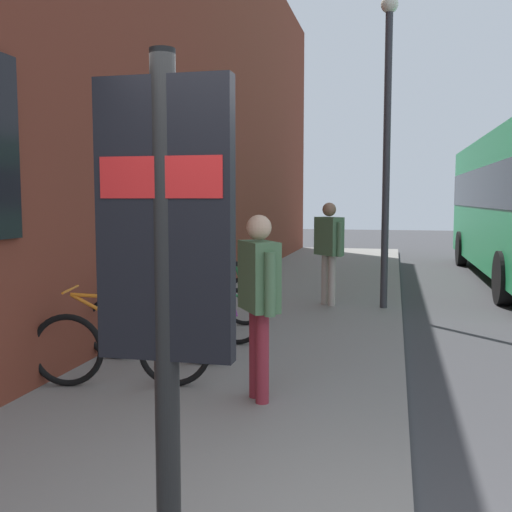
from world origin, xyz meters
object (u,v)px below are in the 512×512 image
bicycle_under_window (198,312)px  street_lamp (387,126)px  transit_info_sign (165,259)px  pedestrian_crossing_street (329,243)px  pedestrian_by_facade (259,288)px  bicycle_end_of_row (211,299)px  bicycle_mid_rack (122,347)px  bicycle_beside_lamp (158,328)px

bicycle_under_window → street_lamp: size_ratio=0.35×
transit_info_sign → pedestrian_crossing_street: transit_info_sign is taller
street_lamp → pedestrian_by_facade: bearing=168.5°
bicycle_end_of_row → street_lamp: bearing=-49.6°
bicycle_mid_rack → pedestrian_crossing_street: pedestrian_crossing_street is taller
bicycle_end_of_row → pedestrian_by_facade: 3.34m
bicycle_mid_rack → pedestrian_crossing_street: 5.24m
bicycle_mid_rack → bicycle_under_window: same height
pedestrian_crossing_street → pedestrian_by_facade: 5.07m
transit_info_sign → bicycle_under_window: bearing=17.3°
pedestrian_by_facade → bicycle_beside_lamp: bearing=54.1°
bicycle_end_of_row → street_lamp: (2.05, -2.41, 2.63)m
bicycle_under_window → transit_info_sign: (-5.00, -1.55, 1.21)m
bicycle_end_of_row → transit_info_sign: size_ratio=0.71×
bicycle_mid_rack → transit_info_sign: 3.74m
pedestrian_by_facade → bicycle_mid_rack: bearing=86.3°
bicycle_beside_lamp → pedestrian_crossing_street: (4.05, -1.48, 0.69)m
bicycle_under_window → pedestrian_crossing_street: bearing=-23.4°
pedestrian_by_facade → transit_info_sign: bearing=-174.2°
pedestrian_crossing_street → street_lamp: size_ratio=0.35×
bicycle_end_of_row → pedestrian_by_facade: pedestrian_by_facade is taller
bicycle_beside_lamp → street_lamp: bearing=-31.1°
bicycle_beside_lamp → pedestrian_crossing_street: bearing=-20.1°
bicycle_mid_rack → pedestrian_by_facade: size_ratio=1.03×
pedestrian_crossing_street → transit_info_sign: bearing=-178.5°
pedestrian_by_facade → street_lamp: 5.50m
street_lamp → bicycle_under_window: bearing=143.2°
bicycle_under_window → pedestrian_crossing_street: (3.08, -1.34, 0.69)m
transit_info_sign → street_lamp: bearing=-5.1°
bicycle_beside_lamp → bicycle_end_of_row: size_ratio=1.04×
bicycle_under_window → pedestrian_by_facade: pedestrian_by_facade is taller
bicycle_under_window → bicycle_beside_lamp: bearing=171.3°
bicycle_mid_rack → bicycle_under_window: (1.89, -0.14, 0.00)m
bicycle_beside_lamp → street_lamp: 5.38m
bicycle_mid_rack → bicycle_beside_lamp: size_ratio=0.98×
bicycle_beside_lamp → transit_info_sign: 4.53m
pedestrian_by_facade → bicycle_under_window: bearing=32.2°
transit_info_sign → pedestrian_crossing_street: bearing=1.5°
bicycle_mid_rack → bicycle_beside_lamp: (0.92, 0.01, 0.00)m
bicycle_mid_rack → pedestrian_by_facade: pedestrian_by_facade is taller
transit_info_sign → pedestrian_by_facade: (3.01, 0.30, -0.57)m
bicycle_under_window → street_lamp: 4.62m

